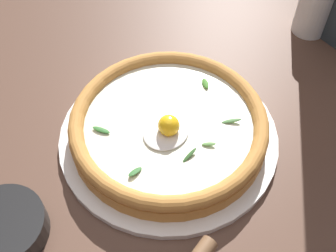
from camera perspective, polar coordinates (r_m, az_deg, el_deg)
The scene contains 5 objects.
ground_plane at distance 0.69m, azimuth -2.42°, elevation -0.87°, with size 2.40×2.40×0.03m, color brown.
pizza_plate at distance 0.66m, azimuth 0.00°, elevation -1.41°, with size 0.35×0.35×0.01m, color white.
pizza at distance 0.63m, azimuth 0.00°, elevation 0.10°, with size 0.31×0.31×0.06m.
side_bowl at distance 0.60m, azimuth -22.05°, elevation -13.10°, with size 0.12×0.12×0.04m, color black.
drinking_glass at distance 0.87m, azimuth 19.85°, elevation 15.11°, with size 0.07×0.07×0.11m.
Camera 1 is at (-0.32, -0.28, 0.53)m, focal length 43.38 mm.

